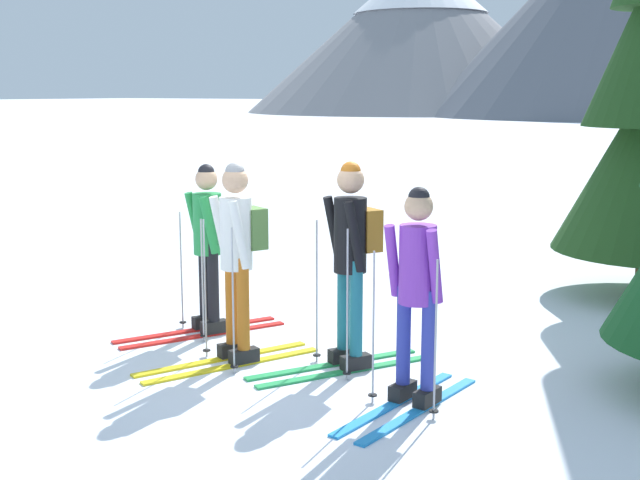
{
  "coord_description": "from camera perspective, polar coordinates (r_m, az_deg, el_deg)",
  "views": [
    {
      "loc": [
        4.05,
        -5.93,
        2.37
      ],
      "look_at": [
        0.15,
        0.36,
        1.05
      ],
      "focal_mm": 46.84,
      "sensor_mm": 36.0,
      "label": 1
    }
  ],
  "objects": [
    {
      "name": "skier_in_black",
      "position": [
        7.1,
        2.15,
        -0.84
      ],
      "size": [
        1.11,
        1.6,
        1.8
      ],
      "color": "green",
      "rests_on": "ground"
    },
    {
      "name": "skier_in_white",
      "position": [
        7.3,
        -5.66,
        -0.71
      ],
      "size": [
        1.0,
        1.67,
        1.78
      ],
      "color": "yellow",
      "rests_on": "ground"
    },
    {
      "name": "skier_in_green",
      "position": [
        8.25,
        -7.6,
        0.04
      ],
      "size": [
        1.07,
        1.67,
        1.68
      ],
      "color": "red",
      "rests_on": "ground"
    },
    {
      "name": "skier_in_purple",
      "position": [
        6.31,
        6.59,
        -3.29
      ],
      "size": [
        0.61,
        1.65,
        1.68
      ],
      "color": "#1E84D1",
      "rests_on": "ground"
    },
    {
      "name": "ground_plane",
      "position": [
        7.57,
        -2.41,
        -8.15
      ],
      "size": [
        400.0,
        400.0,
        0.0
      ],
      "primitive_type": "plane",
      "color": "white"
    }
  ]
}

